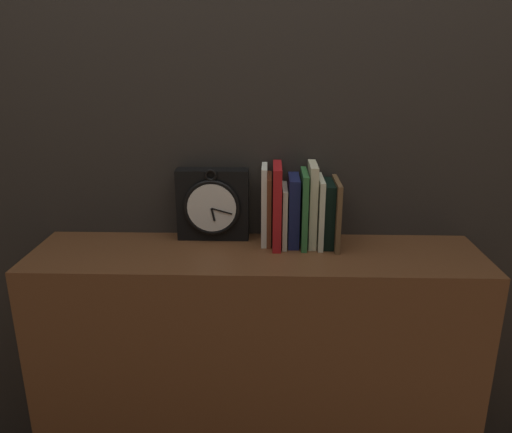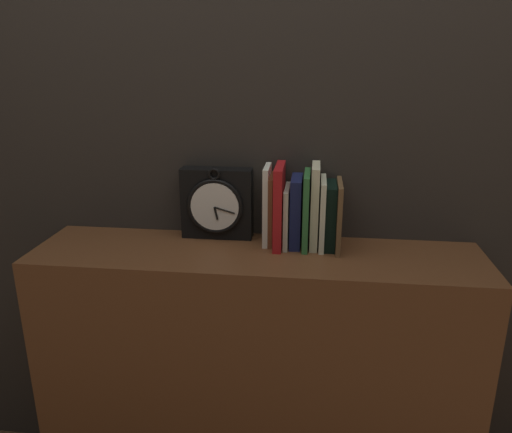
% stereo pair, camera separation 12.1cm
% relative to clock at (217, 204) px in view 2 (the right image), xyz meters
% --- Properties ---
extents(wall_back, '(6.00, 0.05, 2.60)m').
position_rel_clock_xyz_m(wall_back, '(0.13, 0.07, 0.31)').
color(wall_back, '#2D2823').
rests_on(wall_back, ground_plane).
extents(bookshelf, '(1.31, 0.32, 0.88)m').
position_rel_clock_xyz_m(bookshelf, '(0.13, -0.11, -0.55)').
color(bookshelf, brown).
rests_on(bookshelf, ground_plane).
extents(clock, '(0.22, 0.07, 0.23)m').
position_rel_clock_xyz_m(clock, '(0.00, 0.00, 0.00)').
color(clock, black).
rests_on(clock, bookshelf).
extents(book_slot0_white, '(0.02, 0.12, 0.24)m').
position_rel_clock_xyz_m(book_slot0_white, '(0.16, -0.02, 0.01)').
color(book_slot0_white, white).
rests_on(book_slot0_white, bookshelf).
extents(book_slot1_brown, '(0.01, 0.12, 0.21)m').
position_rel_clock_xyz_m(book_slot1_brown, '(0.17, -0.02, -0.01)').
color(book_slot1_brown, brown).
rests_on(book_slot1_brown, bookshelf).
extents(book_slot2_red, '(0.02, 0.15, 0.24)m').
position_rel_clock_xyz_m(book_slot2_red, '(0.19, -0.04, 0.01)').
color(book_slot2_red, '#B1171A').
rests_on(book_slot2_red, bookshelf).
extents(book_slot3_cream, '(0.01, 0.14, 0.18)m').
position_rel_clock_xyz_m(book_slot3_cream, '(0.22, -0.03, -0.02)').
color(book_slot3_cream, beige).
rests_on(book_slot3_cream, bookshelf).
extents(book_slot4_navy, '(0.03, 0.13, 0.21)m').
position_rel_clock_xyz_m(book_slot4_navy, '(0.24, -0.03, -0.01)').
color(book_slot4_navy, '#171D48').
rests_on(book_slot4_navy, bookshelf).
extents(book_slot5_green, '(0.02, 0.15, 0.22)m').
position_rel_clock_xyz_m(book_slot5_green, '(0.27, -0.04, 0.00)').
color(book_slot5_green, '#2F6E35').
rests_on(book_slot5_green, bookshelf).
extents(book_slot6_cream, '(0.02, 0.13, 0.24)m').
position_rel_clock_xyz_m(book_slot6_cream, '(0.30, -0.03, 0.01)').
color(book_slot6_cream, beige).
rests_on(book_slot6_cream, bookshelf).
extents(book_slot7_cream, '(0.01, 0.14, 0.20)m').
position_rel_clock_xyz_m(book_slot7_cream, '(0.32, -0.04, -0.01)').
color(book_slot7_cream, beige).
rests_on(book_slot7_cream, bookshelf).
extents(book_slot8_black, '(0.03, 0.13, 0.19)m').
position_rel_clock_xyz_m(book_slot8_black, '(0.34, -0.03, -0.01)').
color(book_slot8_black, black).
rests_on(book_slot8_black, bookshelf).
extents(book_slot9_brown, '(0.01, 0.16, 0.20)m').
position_rel_clock_xyz_m(book_slot9_brown, '(0.37, -0.04, -0.01)').
color(book_slot9_brown, brown).
rests_on(book_slot9_brown, bookshelf).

